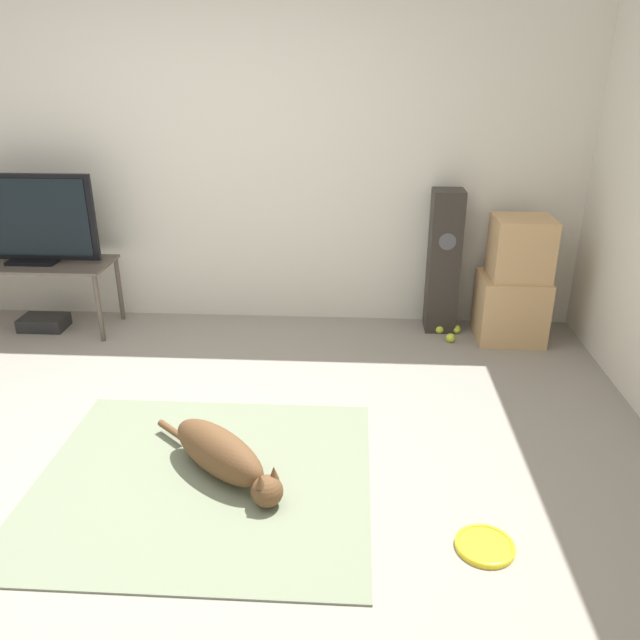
# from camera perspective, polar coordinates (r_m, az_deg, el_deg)

# --- Properties ---
(ground_plane) EXTENTS (12.00, 12.00, 0.00)m
(ground_plane) POSITION_cam_1_polar(r_m,az_deg,el_deg) (3.35, -13.00, -13.19)
(ground_plane) COLOR gray
(wall_back) EXTENTS (8.00, 0.06, 2.55)m
(wall_back) POSITION_cam_1_polar(r_m,az_deg,el_deg) (4.81, -7.55, 14.75)
(wall_back) COLOR beige
(wall_back) RESTS_ON ground_plane
(area_rug) EXTENTS (1.65, 1.46, 0.01)m
(area_rug) POSITION_cam_1_polar(r_m,az_deg,el_deg) (3.25, -10.61, -14.10)
(area_rug) COLOR slate
(area_rug) RESTS_ON ground_plane
(dog) EXTENTS (0.77, 0.68, 0.24)m
(dog) POSITION_cam_1_polar(r_m,az_deg,el_deg) (3.19, -8.88, -12.10)
(dog) COLOR brown
(dog) RESTS_ON area_rug
(frisbee) EXTENTS (0.26, 0.26, 0.03)m
(frisbee) POSITION_cam_1_polar(r_m,az_deg,el_deg) (2.92, 14.84, -19.29)
(frisbee) COLOR yellow
(frisbee) RESTS_ON ground_plane
(cardboard_box_lower) EXTENTS (0.48, 0.43, 0.48)m
(cardboard_box_lower) POSITION_cam_1_polar(r_m,az_deg,el_deg) (4.80, 17.01, 1.08)
(cardboard_box_lower) COLOR tan
(cardboard_box_lower) RESTS_ON ground_plane
(cardboard_box_upper) EXTENTS (0.41, 0.37, 0.44)m
(cardboard_box_upper) POSITION_cam_1_polar(r_m,az_deg,el_deg) (4.65, 17.90, 6.28)
(cardboard_box_upper) COLOR tan
(cardboard_box_upper) RESTS_ON cardboard_box_lower
(floor_speaker) EXTENTS (0.22, 0.23, 1.07)m
(floor_speaker) POSITION_cam_1_polar(r_m,az_deg,el_deg) (4.74, 11.23, 5.23)
(floor_speaker) COLOR #2D2823
(floor_speaker) RESTS_ON ground_plane
(tv_stand) EXTENTS (1.13, 0.48, 0.53)m
(tv_stand) POSITION_cam_1_polar(r_m,az_deg,el_deg) (5.14, -24.55, 4.15)
(tv_stand) COLOR brown
(tv_stand) RESTS_ON ground_plane
(tv) EXTENTS (1.02, 0.20, 0.66)m
(tv) POSITION_cam_1_polar(r_m,az_deg,el_deg) (5.05, -25.25, 8.28)
(tv) COLOR black
(tv) RESTS_ON tv_stand
(tennis_ball_by_boxes) EXTENTS (0.07, 0.07, 0.07)m
(tennis_ball_by_boxes) POSITION_cam_1_polar(r_m,az_deg,el_deg) (4.69, 11.84, -1.61)
(tennis_ball_by_boxes) COLOR #C6E033
(tennis_ball_by_boxes) RESTS_ON ground_plane
(tennis_ball_near_speaker) EXTENTS (0.07, 0.07, 0.07)m
(tennis_ball_near_speaker) POSITION_cam_1_polar(r_m,az_deg,el_deg) (4.85, 12.35, -0.82)
(tennis_ball_near_speaker) COLOR #C6E033
(tennis_ball_near_speaker) RESTS_ON ground_plane
(tennis_ball_loose_on_carpet) EXTENTS (0.07, 0.07, 0.07)m
(tennis_ball_loose_on_carpet) POSITION_cam_1_polar(r_m,az_deg,el_deg) (4.83, 10.86, -0.83)
(tennis_ball_loose_on_carpet) COLOR #C6E033
(tennis_ball_loose_on_carpet) RESTS_ON ground_plane
(game_console) EXTENTS (0.34, 0.23, 0.10)m
(game_console) POSITION_cam_1_polar(r_m,az_deg,el_deg) (5.27, -23.92, -0.21)
(game_console) COLOR black
(game_console) RESTS_ON ground_plane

